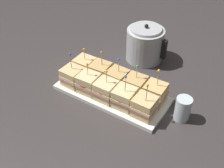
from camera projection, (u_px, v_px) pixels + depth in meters
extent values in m
plane|color=#383333|center=(112.00, 95.00, 1.29)|extent=(6.00, 6.00, 0.00)
cube|color=white|center=(112.00, 94.00, 1.28)|extent=(0.51, 0.22, 0.01)
cube|color=white|center=(112.00, 93.00, 1.28)|extent=(0.51, 0.22, 0.01)
cube|color=#DBB77A|center=(73.00, 81.00, 1.31)|extent=(0.09, 0.09, 0.03)
cube|color=tan|center=(73.00, 77.00, 1.30)|extent=(0.09, 0.09, 0.01)
cube|color=beige|center=(72.00, 75.00, 1.29)|extent=(0.09, 0.09, 0.01)
cube|color=#E8C281|center=(72.00, 72.00, 1.28)|extent=(0.09, 0.09, 0.03)
cylinder|color=tan|center=(71.00, 62.00, 1.25)|extent=(0.00, 0.01, 0.09)
sphere|color=blue|center=(70.00, 54.00, 1.22)|extent=(0.01, 0.01, 0.01)
cube|color=beige|center=(89.00, 88.00, 1.27)|extent=(0.09, 0.09, 0.03)
cube|color=tan|center=(89.00, 84.00, 1.26)|extent=(0.09, 0.09, 0.01)
cube|color=beige|center=(88.00, 82.00, 1.25)|extent=(0.09, 0.09, 0.01)
cylinder|color=red|center=(86.00, 83.00, 1.24)|extent=(0.06, 0.06, 0.00)
cube|color=beige|center=(88.00, 78.00, 1.24)|extent=(0.09, 0.09, 0.03)
cylinder|color=tan|center=(88.00, 70.00, 1.21)|extent=(0.00, 0.00, 0.07)
sphere|color=orange|center=(87.00, 64.00, 1.19)|extent=(0.01, 0.01, 0.01)
cube|color=beige|center=(106.00, 95.00, 1.23)|extent=(0.09, 0.09, 0.03)
cube|color=tan|center=(106.00, 92.00, 1.22)|extent=(0.09, 0.09, 0.01)
cube|color=beige|center=(106.00, 90.00, 1.21)|extent=(0.09, 0.09, 0.01)
cylinder|color=red|center=(104.00, 90.00, 1.20)|extent=(0.06, 0.06, 0.00)
cube|color=beige|center=(106.00, 85.00, 1.20)|extent=(0.09, 0.09, 0.03)
cylinder|color=tan|center=(106.00, 77.00, 1.17)|extent=(0.00, 0.00, 0.07)
sphere|color=yellow|center=(106.00, 71.00, 1.15)|extent=(0.01, 0.01, 0.01)
cube|color=beige|center=(124.00, 103.00, 1.20)|extent=(0.09, 0.09, 0.03)
cube|color=#B26B60|center=(124.00, 99.00, 1.18)|extent=(0.09, 0.09, 0.01)
cube|color=beige|center=(125.00, 97.00, 1.18)|extent=(0.09, 0.09, 0.01)
cylinder|color=red|center=(123.00, 98.00, 1.16)|extent=(0.06, 0.06, 0.00)
cube|color=beige|center=(125.00, 93.00, 1.16)|extent=(0.09, 0.09, 0.03)
cylinder|color=tan|center=(125.00, 85.00, 1.13)|extent=(0.00, 0.01, 0.08)
sphere|color=blue|center=(126.00, 77.00, 1.10)|extent=(0.01, 0.01, 0.01)
cube|color=#DBB77A|center=(144.00, 112.00, 1.16)|extent=(0.09, 0.09, 0.03)
cube|color=#B26B60|center=(144.00, 108.00, 1.14)|extent=(0.09, 0.09, 0.01)
cube|color=beige|center=(145.00, 106.00, 1.13)|extent=(0.09, 0.09, 0.01)
cylinder|color=red|center=(143.00, 107.00, 1.12)|extent=(0.05, 0.05, 0.00)
cube|color=#E8C281|center=(145.00, 101.00, 1.12)|extent=(0.09, 0.09, 0.03)
cylinder|color=tan|center=(147.00, 94.00, 1.08)|extent=(0.00, 0.01, 0.09)
sphere|color=orange|center=(148.00, 85.00, 1.05)|extent=(0.01, 0.01, 0.01)
cube|color=#DBB77A|center=(85.00, 71.00, 1.37)|extent=(0.09, 0.09, 0.03)
cube|color=tan|center=(85.00, 67.00, 1.36)|extent=(0.09, 0.09, 0.01)
cube|color=beige|center=(85.00, 65.00, 1.35)|extent=(0.09, 0.09, 0.01)
cube|color=#E8C281|center=(84.00, 62.00, 1.34)|extent=(0.09, 0.09, 0.03)
cylinder|color=tan|center=(84.00, 55.00, 1.31)|extent=(0.00, 0.01, 0.07)
sphere|color=orange|center=(84.00, 49.00, 1.29)|extent=(0.01, 0.01, 0.01)
cube|color=tan|center=(101.00, 77.00, 1.33)|extent=(0.09, 0.09, 0.03)
cube|color=tan|center=(100.00, 73.00, 1.32)|extent=(0.09, 0.09, 0.01)
cube|color=beige|center=(100.00, 71.00, 1.31)|extent=(0.09, 0.09, 0.01)
cylinder|color=red|center=(99.00, 72.00, 1.30)|extent=(0.06, 0.06, 0.00)
cube|color=tan|center=(100.00, 67.00, 1.30)|extent=(0.09, 0.09, 0.03)
cylinder|color=tan|center=(102.00, 59.00, 1.27)|extent=(0.00, 0.01, 0.08)
sphere|color=orange|center=(101.00, 52.00, 1.25)|extent=(0.01, 0.01, 0.01)
cube|color=tan|center=(117.00, 84.00, 1.29)|extent=(0.09, 0.09, 0.03)
cube|color=#B26B60|center=(117.00, 80.00, 1.28)|extent=(0.09, 0.09, 0.01)
cube|color=beige|center=(117.00, 78.00, 1.27)|extent=(0.09, 0.09, 0.01)
cylinder|color=red|center=(116.00, 79.00, 1.26)|extent=(0.06, 0.06, 0.00)
cube|color=tan|center=(117.00, 74.00, 1.26)|extent=(0.09, 0.09, 0.03)
cylinder|color=tan|center=(119.00, 66.00, 1.23)|extent=(0.00, 0.01, 0.08)
sphere|color=blue|center=(119.00, 59.00, 1.20)|extent=(0.01, 0.01, 0.01)
cube|color=tan|center=(135.00, 91.00, 1.26)|extent=(0.09, 0.09, 0.03)
cube|color=tan|center=(135.00, 87.00, 1.24)|extent=(0.09, 0.09, 0.01)
cube|color=beige|center=(135.00, 85.00, 1.24)|extent=(0.09, 0.09, 0.01)
cylinder|color=red|center=(134.00, 86.00, 1.22)|extent=(0.06, 0.06, 0.00)
cube|color=tan|center=(136.00, 81.00, 1.22)|extent=(0.09, 0.09, 0.03)
cylinder|color=tan|center=(137.00, 73.00, 1.20)|extent=(0.00, 0.01, 0.07)
sphere|color=green|center=(137.00, 66.00, 1.18)|extent=(0.01, 0.01, 0.01)
cube|color=tan|center=(154.00, 98.00, 1.22)|extent=(0.09, 0.09, 0.03)
cube|color=#B26B60|center=(155.00, 95.00, 1.20)|extent=(0.09, 0.09, 0.01)
cube|color=beige|center=(155.00, 93.00, 1.20)|extent=(0.09, 0.09, 0.01)
cylinder|color=red|center=(154.00, 93.00, 1.18)|extent=(0.05, 0.05, 0.00)
cube|color=#E0B771|center=(156.00, 88.00, 1.18)|extent=(0.09, 0.09, 0.03)
cylinder|color=tan|center=(158.00, 79.00, 1.15)|extent=(0.00, 0.01, 0.09)
sphere|color=orange|center=(159.00, 71.00, 1.12)|extent=(0.01, 0.01, 0.01)
cylinder|color=#B7BABF|center=(145.00, 45.00, 1.46)|extent=(0.19, 0.19, 0.17)
cylinder|color=#B7BABF|center=(146.00, 29.00, 1.40)|extent=(0.16, 0.16, 0.01)
sphere|color=black|center=(146.00, 26.00, 1.39)|extent=(0.02, 0.02, 0.02)
cube|color=black|center=(164.00, 49.00, 1.41)|extent=(0.02, 0.02, 0.10)
cylinder|color=silver|center=(183.00, 109.00, 1.14)|extent=(0.07, 0.07, 0.11)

